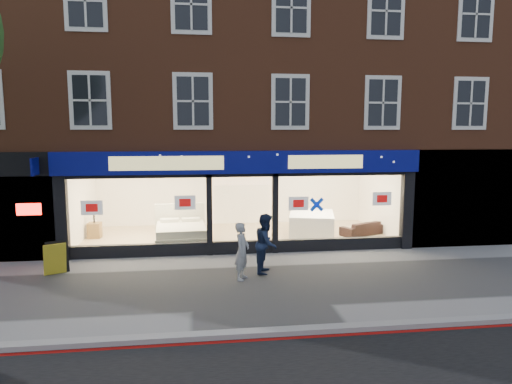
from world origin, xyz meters
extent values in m
plane|color=gray|center=(0.00, 0.00, 0.00)|extent=(120.00, 120.00, 0.00)
cube|color=#8C0A07|center=(0.00, -3.10, 0.01)|extent=(60.00, 0.10, 0.01)
cube|color=gray|center=(0.00, -2.90, 0.06)|extent=(60.00, 0.25, 0.12)
cube|color=tan|center=(0.00, 5.25, 0.05)|extent=(11.00, 4.50, 0.10)
cube|color=brown|center=(0.00, 7.00, 6.65)|extent=(19.00, 8.00, 6.70)
cube|color=#070C6F|center=(0.00, 2.88, 2.95)|extent=(11.40, 0.28, 0.70)
cube|color=black|center=(0.00, 3.08, 0.20)|extent=(11.00, 0.18, 0.40)
cube|color=black|center=(-5.50, 3.05, 1.30)|extent=(0.35, 0.30, 2.60)
cube|color=black|center=(5.50, 3.05, 1.30)|extent=(0.35, 0.30, 2.60)
cube|color=white|center=(-3.25, 3.00, 1.45)|extent=(4.20, 0.02, 2.10)
cube|color=white|center=(3.25, 3.00, 1.45)|extent=(4.20, 0.02, 2.10)
cube|color=white|center=(0.00, 3.25, 1.15)|extent=(1.80, 0.02, 2.10)
cube|color=silver|center=(0.00, 7.50, 1.30)|extent=(11.00, 0.20, 2.60)
cube|color=#FFEAC6|center=(0.00, 5.25, 2.60)|extent=(11.00, 4.50, 0.12)
cube|color=#FF140C|center=(-6.40, 2.95, 1.60)|extent=(0.70, 0.04, 0.35)
cube|color=black|center=(7.50, 3.20, 1.65)|extent=(4.00, 0.40, 3.30)
cube|color=silver|center=(-2.00, 4.33, 0.27)|extent=(1.81, 2.09, 0.35)
cube|color=silver|center=(-2.00, 4.33, 0.57)|extent=(1.74, 2.01, 0.25)
cube|color=silver|center=(-2.06, 5.39, 0.70)|extent=(1.78, 0.23, 1.20)
cube|color=silver|center=(-2.41, 5.03, 0.76)|extent=(0.66, 0.36, 0.12)
cube|color=silver|center=(-1.67, 5.07, 0.76)|extent=(0.66, 0.36, 0.12)
cube|color=brown|center=(-5.10, 5.46, 0.38)|extent=(0.46, 0.46, 0.55)
cube|color=white|center=(2.77, 5.06, 0.23)|extent=(2.02, 2.33, 0.26)
cube|color=white|center=(2.77, 5.06, 0.49)|extent=(2.02, 2.33, 0.26)
cube|color=white|center=(2.77, 5.06, 0.76)|extent=(2.02, 2.33, 0.26)
imported|color=black|center=(4.60, 4.73, 0.34)|extent=(1.80, 1.29, 0.49)
cube|color=gold|center=(-5.29, 1.59, 0.45)|extent=(0.69, 0.59, 0.90)
imported|color=#9D9FA4|center=(-0.27, 0.52, 0.76)|extent=(0.56, 0.66, 1.53)
imported|color=#16213E|center=(0.46, 1.00, 0.83)|extent=(0.84, 0.95, 1.66)
camera|label=1|loc=(-1.39, -11.16, 3.92)|focal=32.00mm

